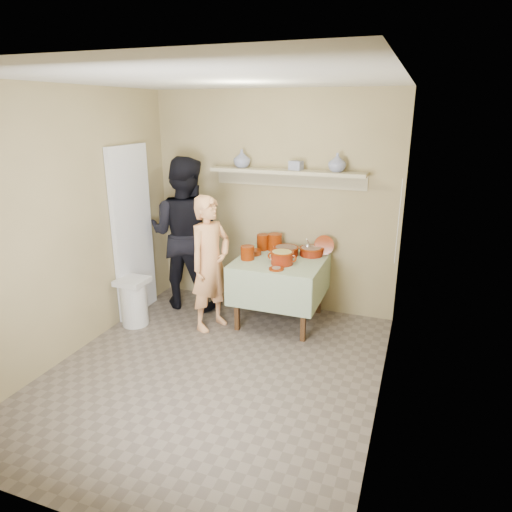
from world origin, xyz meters
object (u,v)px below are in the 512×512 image
at_px(person_cook, 210,264).
at_px(serving_table, 280,269).
at_px(trash_bin, 134,301).
at_px(person_helper, 185,234).
at_px(cazuela_rice, 282,257).

xyz_separation_m(person_cook, serving_table, (0.68, 0.40, -0.11)).
xyz_separation_m(serving_table, trash_bin, (-1.54, -0.66, -0.36)).
relative_size(person_cook, person_helper, 0.82).
distance_m(person_cook, trash_bin, 1.01).
bearing_deg(serving_table, person_cook, -149.70).
distance_m(person_cook, serving_table, 0.80).
relative_size(person_helper, trash_bin, 3.32).
height_order(serving_table, trash_bin, serving_table).
relative_size(person_cook, cazuela_rice, 4.59).
bearing_deg(trash_bin, cazuela_rice, 17.62).
xyz_separation_m(person_helper, trash_bin, (-0.29, -0.73, -0.64)).
height_order(person_cook, serving_table, person_cook).
bearing_deg(person_helper, serving_table, 171.34).
height_order(person_helper, trash_bin, person_helper).
height_order(person_cook, trash_bin, person_cook).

